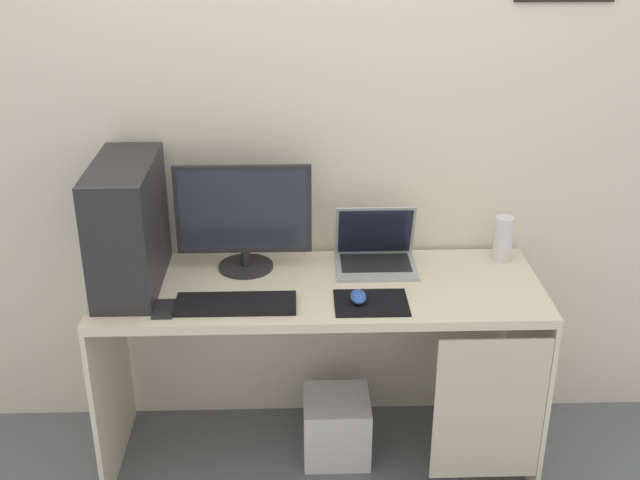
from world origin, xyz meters
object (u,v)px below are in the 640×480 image
at_px(mouse_left, 358,297).
at_px(pc_tower, 128,225).
at_px(laptop, 376,254).
at_px(speaker, 503,239).
at_px(monitor, 244,218).
at_px(cell_phone, 164,309).
at_px(subwoofer, 336,426).
at_px(keyboard, 236,304).

bearing_deg(mouse_left, pc_tower, 168.34).
distance_m(laptop, mouse_left, 0.31).
xyz_separation_m(pc_tower, mouse_left, (0.82, -0.17, -0.21)).
bearing_deg(speaker, monitor, -177.22).
xyz_separation_m(cell_phone, subwoofer, (0.61, 0.18, -0.65)).
distance_m(keyboard, cell_phone, 0.25).
height_order(pc_tower, mouse_left, pc_tower).
bearing_deg(subwoofer, monitor, 158.88).
bearing_deg(keyboard, pc_tower, 154.09).
bearing_deg(speaker, subwoofer, -164.34).
bearing_deg(monitor, mouse_left, -34.22).
bearing_deg(keyboard, cell_phone, -175.99).
xyz_separation_m(speaker, keyboard, (-1.02, -0.35, -0.08)).
height_order(laptop, keyboard, laptop).
bearing_deg(subwoofer, keyboard, -155.61).
height_order(keyboard, cell_phone, keyboard).
bearing_deg(keyboard, speaker, 18.91).
bearing_deg(speaker, mouse_left, -150.78).
relative_size(laptop, mouse_left, 3.20).
xyz_separation_m(laptop, subwoofer, (-0.15, -0.15, -0.70)).
bearing_deg(pc_tower, monitor, 15.24).
xyz_separation_m(pc_tower, laptop, (0.91, 0.13, -0.19)).
bearing_deg(cell_phone, speaker, 16.13).
xyz_separation_m(speaker, cell_phone, (-1.26, -0.37, -0.08)).
relative_size(pc_tower, subwoofer, 1.87).
distance_m(pc_tower, laptop, 0.93).
bearing_deg(subwoofer, pc_tower, 178.23).
bearing_deg(mouse_left, cell_phone, -176.84).
bearing_deg(subwoofer, speaker, 15.66).
xyz_separation_m(speaker, mouse_left, (-0.59, -0.33, -0.07)).
bearing_deg(laptop, speaker, 3.54).
bearing_deg(laptop, cell_phone, -156.37).
relative_size(mouse_left, subwoofer, 0.37).
height_order(keyboard, mouse_left, mouse_left).
distance_m(pc_tower, monitor, 0.42).
distance_m(pc_tower, subwoofer, 1.16).
relative_size(keyboard, subwoofer, 1.60).
bearing_deg(mouse_left, speaker, 29.22).
bearing_deg(mouse_left, monitor, 145.78).
xyz_separation_m(monitor, subwoofer, (0.35, -0.13, -0.86)).
height_order(laptop, mouse_left, laptop).
relative_size(speaker, mouse_left, 1.87).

